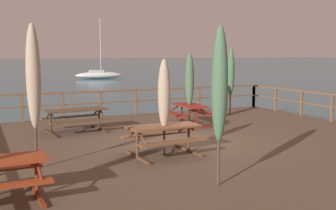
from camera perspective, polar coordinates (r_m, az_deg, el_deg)
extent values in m
plane|color=#2D5B6B|center=(12.34, 1.75, -7.89)|extent=(600.00, 600.00, 0.00)
cube|color=brown|center=(12.27, 1.76, -6.52)|extent=(14.14, 11.77, 0.61)
cube|color=brown|center=(17.30, -6.83, 1.96)|extent=(13.84, 0.09, 0.08)
cube|color=brown|center=(17.35, -6.81, 0.40)|extent=(13.84, 0.07, 0.06)
cube|color=brown|center=(16.57, -19.53, -0.45)|extent=(0.10, 0.10, 1.05)
cube|color=brown|center=(16.78, -14.30, -0.17)|extent=(0.10, 0.10, 1.05)
cube|color=brown|center=(17.13, -9.25, 0.10)|extent=(0.10, 0.10, 1.05)
cube|color=brown|center=(17.61, -4.43, 0.36)|extent=(0.10, 0.10, 1.05)
cube|color=brown|center=(18.20, 0.10, 0.60)|extent=(0.10, 0.10, 1.05)
cube|color=brown|center=(18.91, 4.32, 0.82)|extent=(0.10, 0.10, 1.05)
cube|color=brown|center=(19.70, 8.22, 1.02)|extent=(0.10, 0.10, 1.05)
cube|color=brown|center=(20.58, 11.80, 1.20)|extent=(0.10, 0.10, 1.05)
cube|color=brown|center=(16.94, 21.80, -0.40)|extent=(0.10, 0.10, 1.05)
cube|color=brown|center=(18.09, 18.03, 0.21)|extent=(0.10, 0.10, 1.05)
cube|color=brown|center=(19.31, 14.71, 0.74)|extent=(0.10, 0.10, 1.05)
cube|color=brown|center=(20.58, 11.80, 1.20)|extent=(0.10, 0.10, 1.05)
cube|color=maroon|center=(8.04, -17.63, -11.75)|extent=(0.12, 1.40, 0.06)
cylinder|color=maroon|center=(7.94, -17.72, -9.42)|extent=(0.07, 0.07, 0.74)
cylinder|color=maroon|center=(7.61, -17.45, -8.40)|extent=(0.07, 0.63, 0.37)
cylinder|color=maroon|center=(8.15, -18.09, -7.41)|extent=(0.07, 0.63, 0.37)
cube|color=brown|center=(10.51, -0.59, -3.00)|extent=(1.88, 0.85, 0.05)
cube|color=brown|center=(10.09, 0.88, -5.17)|extent=(1.86, 0.37, 0.04)
cube|color=brown|center=(11.06, -1.93, -4.08)|extent=(1.86, 0.37, 0.04)
cube|color=brown|center=(10.35, -4.26, -7.20)|extent=(0.15, 1.40, 0.06)
cylinder|color=brown|center=(10.27, -4.28, -5.36)|extent=(0.07, 0.07, 0.74)
cylinder|color=brown|center=(9.98, -3.64, -4.44)|extent=(0.09, 0.63, 0.37)
cylinder|color=brown|center=(10.48, -4.91, -3.89)|extent=(0.09, 0.63, 0.37)
cube|color=brown|center=(11.01, 2.87, -6.31)|extent=(0.15, 1.40, 0.06)
cylinder|color=brown|center=(10.94, 2.88, -4.58)|extent=(0.07, 0.07, 0.74)
cylinder|color=brown|center=(10.66, 3.66, -3.69)|extent=(0.09, 0.63, 0.37)
cylinder|color=brown|center=(11.13, 2.15, -3.22)|extent=(0.09, 0.63, 0.37)
cube|color=brown|center=(13.96, -12.70, -0.66)|extent=(2.07, 0.94, 0.05)
cube|color=brown|center=(13.48, -11.95, -2.21)|extent=(2.03, 0.46, 0.04)
cube|color=brown|center=(14.53, -13.34, -1.58)|extent=(2.03, 0.46, 0.04)
cube|color=#432F1F|center=(13.85, -15.89, -3.80)|extent=(0.20, 1.40, 0.06)
cylinder|color=#432F1F|center=(13.79, -15.94, -2.41)|extent=(0.07, 0.07, 0.74)
cylinder|color=#432F1F|center=(13.49, -15.68, -1.66)|extent=(0.11, 0.63, 0.37)
cylinder|color=#432F1F|center=(14.03, -16.25, -1.36)|extent=(0.11, 0.63, 0.37)
cube|color=#432F1F|center=(14.34, -9.47, -3.26)|extent=(0.20, 1.40, 0.06)
cylinder|color=#432F1F|center=(14.28, -9.50, -1.92)|extent=(0.07, 0.07, 0.74)
cylinder|color=#432F1F|center=(13.99, -9.11, -1.19)|extent=(0.11, 0.63, 0.37)
cylinder|color=#432F1F|center=(14.51, -9.91, -0.91)|extent=(0.11, 0.63, 0.37)
cube|color=maroon|center=(14.83, 2.96, -0.05)|extent=(0.81, 1.64, 0.05)
cube|color=maroon|center=(15.12, 4.86, -1.08)|extent=(0.33, 1.62, 0.04)
cube|color=maroon|center=(14.63, 0.99, -1.33)|extent=(0.33, 1.62, 0.04)
cube|color=maroon|center=(14.39, 4.05, -3.15)|extent=(1.40, 0.13, 0.06)
cylinder|color=maroon|center=(14.33, 4.06, -1.81)|extent=(0.07, 0.07, 0.74)
cylinder|color=maroon|center=(14.43, 5.06, -0.87)|extent=(0.63, 0.08, 0.37)
cylinder|color=maroon|center=(14.17, 3.06, -1.00)|extent=(0.63, 0.08, 0.37)
cube|color=maroon|center=(15.49, 1.93, -2.40)|extent=(1.40, 0.13, 0.06)
cylinder|color=maroon|center=(15.44, 1.93, -1.15)|extent=(0.07, 0.07, 0.74)
cylinder|color=maroon|center=(15.53, 2.87, -0.29)|extent=(0.63, 0.08, 0.37)
cylinder|color=maroon|center=(15.29, 0.99, -0.40)|extent=(0.63, 0.08, 0.37)
cylinder|color=#4C3828|center=(10.44, -0.53, -0.71)|extent=(0.06, 0.06, 2.33)
ellipsoid|color=tan|center=(10.39, -0.54, 1.54)|extent=(0.32, 0.32, 1.77)
cylinder|color=#71614F|center=(10.40, -0.54, 0.81)|extent=(0.21, 0.21, 0.05)
cone|color=#4C3828|center=(10.34, -0.54, 6.08)|extent=(0.10, 0.10, 0.14)
cylinder|color=#4C3828|center=(8.00, 7.10, -0.86)|extent=(0.06, 0.06, 2.96)
ellipsoid|color=#4C704C|center=(7.95, 7.16, 2.89)|extent=(0.32, 0.32, 2.25)
cylinder|color=#2D432D|center=(7.96, 7.14, 1.67)|extent=(0.21, 0.21, 0.05)
cone|color=#4C3828|center=(7.94, 7.27, 10.29)|extent=(0.10, 0.10, 0.14)
cylinder|color=#4C3828|center=(14.76, 3.00, 1.87)|extent=(0.06, 0.06, 2.48)
ellipsoid|color=#4C704C|center=(14.73, 3.01, 3.57)|extent=(0.32, 0.32, 1.89)
cylinder|color=#2D432D|center=(14.73, 3.00, 3.03)|extent=(0.21, 0.21, 0.05)
cone|color=#4C3828|center=(14.70, 3.03, 6.97)|extent=(0.10, 0.10, 0.14)
cylinder|color=#4C3828|center=(9.60, -18.03, 0.52)|extent=(0.06, 0.06, 3.08)
ellipsoid|color=tan|center=(9.55, -18.16, 3.77)|extent=(0.32, 0.32, 2.34)
cylinder|color=#71614F|center=(9.56, -18.12, 2.72)|extent=(0.21, 0.21, 0.05)
cone|color=#4C3828|center=(9.56, -18.41, 10.16)|extent=(0.10, 0.10, 0.14)
cylinder|color=#4C3828|center=(17.72, 8.67, 2.98)|extent=(0.06, 0.06, 2.67)
ellipsoid|color=#4C704C|center=(17.69, 8.69, 4.51)|extent=(0.32, 0.32, 2.03)
cylinder|color=#2D432D|center=(17.70, 8.68, 4.01)|extent=(0.21, 0.21, 0.05)
cone|color=#4C3828|center=(17.67, 8.75, 7.53)|extent=(0.10, 0.10, 0.14)
ellipsoid|color=white|center=(54.13, -9.57, 4.08)|extent=(6.12, 2.20, 0.90)
cube|color=silver|center=(54.05, -9.89, 4.60)|extent=(1.89, 1.25, 0.36)
cylinder|color=silver|center=(54.13, -9.34, 8.08)|extent=(0.10, 0.10, 7.00)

